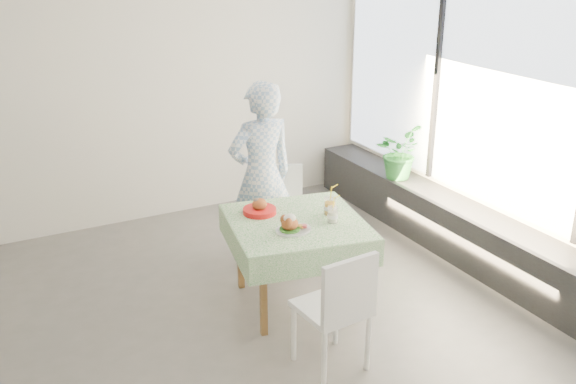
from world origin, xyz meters
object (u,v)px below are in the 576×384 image
cafe_table (296,252)px  chair_far (281,231)px  potted_plant (398,152)px  chair_near (332,331)px  main_dish (292,226)px  diner (261,176)px  juice_cup_orange (330,207)px

cafe_table → chair_far: size_ratio=1.40×
cafe_table → potted_plant: (1.75, 0.99, 0.32)m
chair_near → potted_plant: potted_plant is taller
chair_near → main_dish: (0.06, 0.72, 0.51)m
chair_near → diner: bearing=81.2°
cafe_table → potted_plant: bearing=29.6°
chair_far → main_dish: size_ratio=3.04×
juice_cup_orange → main_dish: bearing=-160.8°
diner → main_dish: bearing=76.5°
chair_near → potted_plant: 2.74m
diner → main_dish: diner is taller
chair_near → potted_plant: (1.94, 1.87, 0.50)m
juice_cup_orange → diner: bearing=107.1°
cafe_table → juice_cup_orange: juice_cup_orange is taller
chair_far → juice_cup_orange: (0.03, -0.82, 0.54)m
chair_far → diner: (-0.21, -0.04, 0.59)m
chair_near → juice_cup_orange: juice_cup_orange is taller
main_dish → cafe_table: bearing=51.0°
diner → main_dish: (-0.19, -0.93, -0.07)m
chair_near → juice_cup_orange: size_ratio=3.21×
chair_far → chair_near: chair_near is taller
cafe_table → potted_plant: 2.04m
diner → juice_cup_orange: diner is taller
chair_near → diner: size_ratio=0.53×
main_dish → potted_plant: size_ratio=0.52×
diner → main_dish: size_ratio=6.00×
cafe_table → diner: 0.87m
cafe_table → main_dish: bearing=-129.0°
chair_near → main_dish: bearing=85.0°
chair_far → cafe_table: bearing=-108.8°
potted_plant → main_dish: bearing=-148.4°
chair_near → juice_cup_orange: 1.13m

